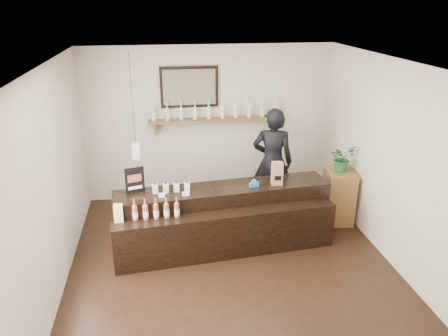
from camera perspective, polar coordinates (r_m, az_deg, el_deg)
ground at (r=6.34m, az=1.00°, el=-12.57°), size 5.00×5.00×0.00m
room_shell at (r=5.57m, az=1.11°, el=2.14°), size 5.00×5.00×5.00m
back_wall_decor at (r=7.80m, az=-3.03°, el=8.12°), size 2.66×0.96×1.69m
counter at (r=6.61m, az=-0.02°, el=-6.75°), size 3.28×1.16×1.06m
promo_sign at (r=6.38m, az=-11.57°, el=-1.58°), size 0.27×0.10×0.39m
paper_bag at (r=6.58m, az=6.94°, el=-0.72°), size 0.17×0.13×0.35m
tape_dispenser at (r=6.52m, az=3.96°, el=-2.08°), size 0.14×0.07×0.12m
side_cabinet at (r=7.58m, az=14.69°, el=-3.48°), size 0.53×0.67×0.89m
potted_plant at (r=7.33m, az=15.17°, el=1.27°), size 0.50×0.47×0.44m
shopkeeper at (r=7.41m, az=6.38°, el=1.68°), size 0.88×0.70×2.12m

